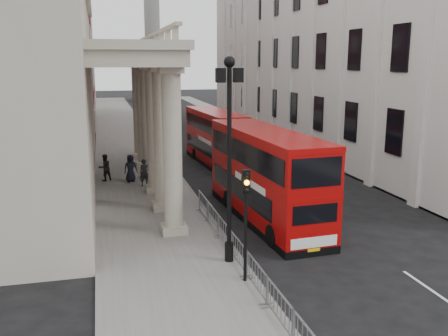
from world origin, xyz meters
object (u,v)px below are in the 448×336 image
(lamp_post_north, at_px, (149,95))
(pedestrian_a, at_px, (145,173))
(monument_column, at_px, (152,22))
(traffic_light, at_px, (246,205))
(bus_far, at_px, (215,136))
(bus_near, at_px, (266,174))
(pedestrian_c, at_px, (131,168))
(pedestrian_b, at_px, (105,168))
(lamp_post_mid, at_px, (171,110))
(lamp_post_south, at_px, (229,147))

(lamp_post_north, height_order, pedestrian_a, lamp_post_north)
(monument_column, height_order, traffic_light, monument_column)
(monument_column, distance_m, bus_far, 69.29)
(bus_near, relative_size, pedestrian_c, 5.91)
(traffic_light, height_order, pedestrian_a, traffic_light)
(traffic_light, distance_m, pedestrian_b, 18.56)
(traffic_light, height_order, pedestrian_b, traffic_light)
(monument_column, relative_size, traffic_light, 12.60)
(lamp_post_north, bearing_deg, pedestrian_a, -96.90)
(lamp_post_mid, bearing_deg, lamp_post_north, 90.00)
(pedestrian_a, bearing_deg, pedestrian_b, 127.62)
(lamp_post_mid, height_order, pedestrian_c, lamp_post_mid)
(lamp_post_south, distance_m, lamp_post_north, 32.00)
(lamp_post_north, bearing_deg, traffic_light, -89.83)
(bus_far, bearing_deg, monument_column, 83.89)
(traffic_light, bearing_deg, lamp_post_south, 92.84)
(traffic_light, relative_size, bus_far, 0.42)
(monument_column, bearing_deg, pedestrian_a, -96.77)
(lamp_post_south, height_order, traffic_light, lamp_post_south)
(lamp_post_north, bearing_deg, lamp_post_south, -90.00)
(lamp_post_south, xyz_separation_m, pedestrian_b, (-4.75, 15.78, -3.86))
(lamp_post_north, relative_size, bus_far, 0.82)
(bus_far, xyz_separation_m, pedestrian_b, (-8.86, -4.35, -1.21))
(traffic_light, bearing_deg, lamp_post_mid, 90.32)
(lamp_post_mid, distance_m, pedestrian_c, 4.99)
(monument_column, distance_m, traffic_light, 91.17)
(bus_far, distance_m, pedestrian_b, 9.94)
(monument_column, relative_size, lamp_post_mid, 6.51)
(bus_far, bearing_deg, pedestrian_b, -157.85)
(monument_column, height_order, pedestrian_a, monument_column)
(lamp_post_mid, height_order, bus_far, lamp_post_mid)
(lamp_post_south, bearing_deg, lamp_post_mid, 90.00)
(lamp_post_north, relative_size, pedestrian_a, 4.68)
(lamp_post_mid, bearing_deg, pedestrian_c, -162.99)
(bus_far, height_order, pedestrian_c, bus_far)
(lamp_post_south, height_order, pedestrian_b, lamp_post_south)
(lamp_post_south, distance_m, bus_far, 20.71)
(traffic_light, xyz_separation_m, pedestrian_b, (-4.85, 17.80, -2.06))
(pedestrian_a, bearing_deg, bus_far, 32.35)
(monument_column, height_order, bus_near, monument_column)
(pedestrian_b, bearing_deg, traffic_light, 76.06)
(pedestrian_b, xyz_separation_m, pedestrian_c, (1.72, -0.71, 0.02))
(monument_column, relative_size, lamp_post_south, 6.51)
(traffic_light, relative_size, pedestrian_a, 2.42)
(traffic_light, xyz_separation_m, pedestrian_a, (-2.32, 15.72, -2.10))
(bus_near, bearing_deg, pedestrian_b, 123.95)
(pedestrian_a, bearing_deg, lamp_post_mid, 32.93)
(lamp_post_south, height_order, pedestrian_a, lamp_post_south)
(monument_column, relative_size, bus_far, 5.35)
(lamp_post_south, xyz_separation_m, pedestrian_a, (-2.22, 13.70, -3.90))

